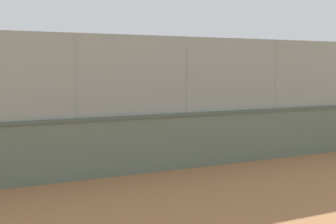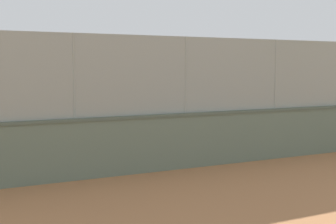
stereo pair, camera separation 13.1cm
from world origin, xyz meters
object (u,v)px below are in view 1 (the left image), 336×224
object	(u,v)px
player_crossing_court	(89,103)
courtside_bench	(9,160)
sports_ball	(89,125)
player_near_wall_returning	(221,112)
player_at_service_line	(160,108)
spare_ball_by_wall	(31,170)

from	to	relation	value
player_crossing_court	courtside_bench	world-z (taller)	player_crossing_court
player_crossing_court	sports_ball	xyz separation A→B (m)	(0.45, 1.44, -0.98)
player_near_wall_returning	sports_ball	world-z (taller)	player_near_wall_returning
player_crossing_court	player_at_service_line	world-z (taller)	player_crossing_court
player_near_wall_returning	courtside_bench	size ratio (longest dim) A/B	0.97
spare_ball_by_wall	courtside_bench	world-z (taller)	courtside_bench
player_near_wall_returning	spare_ball_by_wall	bearing A→B (deg)	24.52
player_crossing_court	player_near_wall_returning	distance (m)	7.67
player_near_wall_returning	spare_ball_by_wall	distance (m)	9.76
sports_ball	player_near_wall_returning	bearing A→B (deg)	130.81
player_at_service_line	spare_ball_by_wall	xyz separation A→B (m)	(7.54, 7.53, -0.81)
player_near_wall_returning	player_crossing_court	bearing A→B (deg)	-58.84
player_near_wall_returning	courtside_bench	distance (m)	10.48
courtside_bench	spare_ball_by_wall	bearing A→B (deg)	-146.42
spare_ball_by_wall	courtside_bench	xyz separation A→B (m)	(0.63, 0.42, 0.42)
sports_ball	spare_ball_by_wall	size ratio (longest dim) A/B	0.97
player_crossing_court	spare_ball_by_wall	world-z (taller)	player_crossing_court
player_at_service_line	sports_ball	bearing A→B (deg)	-27.48
player_crossing_court	player_near_wall_returning	bearing A→B (deg)	121.16
player_at_service_line	sports_ball	distance (m)	3.60
courtside_bench	sports_ball	bearing A→B (deg)	-117.85
player_at_service_line	courtside_bench	bearing A→B (deg)	44.22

